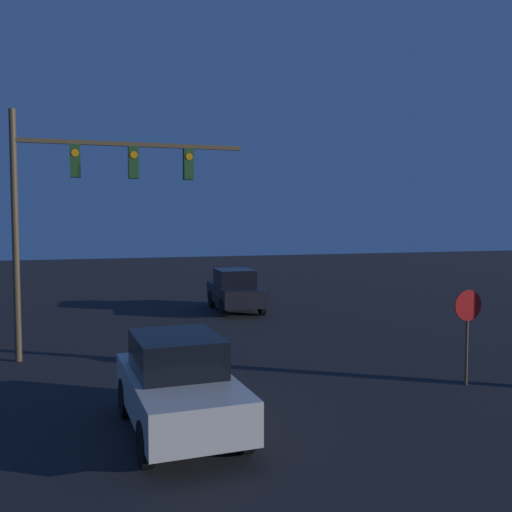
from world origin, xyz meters
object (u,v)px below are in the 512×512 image
Objects in this scene: car_near at (178,384)px; traffic_signal_mast at (85,190)px; car_far at (235,290)px; stop_sign at (468,319)px.

traffic_signal_mast is (-1.44, 6.50, 3.81)m from car_near.
car_near is 13.78m from car_far.
car_far is 0.60× the size of traffic_signal_mast.
car_near is at bearing -172.57° from stop_sign.
car_near is 7.01m from stop_sign.
traffic_signal_mast is at bearing 49.39° from car_far.
traffic_signal_mast is 3.04× the size of stop_sign.
car_far is 9.68m from traffic_signal_mast.
car_far is at bearing 46.62° from traffic_signal_mast.
stop_sign is at bearing -175.01° from car_near.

